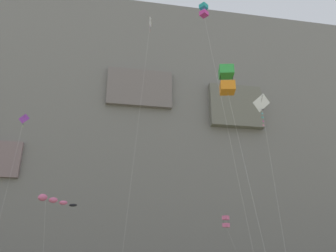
{
  "coord_description": "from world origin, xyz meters",
  "views": [
    {
      "loc": [
        -4.89,
        -4.95,
        3.81
      ],
      "look_at": [
        -0.57,
        19.53,
        13.76
      ],
      "focal_mm": 36.07,
      "sensor_mm": 36.0,
      "label": 1
    }
  ],
  "objects": [
    {
      "name": "kite_diamond_far_left",
      "position": [
        -16.77,
        39.24,
        19.89
      ],
      "size": [
        1.42,
        6.04,
        22.35
      ],
      "color": "purple",
      "rests_on": "ground"
    },
    {
      "name": "kite_diamond_upper_mid",
      "position": [
        -1.18,
        30.71,
        29.85
      ],
      "size": [
        3.12,
        6.71,
        34.0
      ],
      "color": "white",
      "rests_on": "ground"
    },
    {
      "name": "kite_windsock_low_right",
      "position": [
        -11.74,
        39.31,
        10.84
      ],
      "size": [
        4.81,
        7.72,
        11.49
      ],
      "color": "pink",
      "rests_on": "ground"
    },
    {
      "name": "cliff_face",
      "position": [
        -0.0,
        70.28,
        29.62
      ],
      "size": [
        180.0,
        29.38,
        59.23
      ],
      "color": "slate",
      "rests_on": "ground"
    },
    {
      "name": "kite_box_front_field",
      "position": [
        3.28,
        20.83,
        26.79
      ],
      "size": [
        2.91,
        3.23,
        27.62
      ],
      "color": "teal",
      "rests_on": "ground"
    },
    {
      "name": "kite_box_high_right",
      "position": [
        3.59,
        16.84,
        16.84
      ],
      "size": [
        1.31,
        5.09,
        17.95
      ],
      "color": "green",
      "rests_on": "ground"
    },
    {
      "name": "kite_box_mid_right",
      "position": [
        9.2,
        34.95,
        8.16
      ],
      "size": [
        2.87,
        2.06,
        8.85
      ],
      "color": "pink",
      "rests_on": "ground"
    },
    {
      "name": "kite_diamond_high_center",
      "position": [
        8.93,
        22.05,
        17.28
      ],
      "size": [
        2.86,
        5.31,
        18.82
      ],
      "color": "white",
      "rests_on": "ground"
    }
  ]
}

